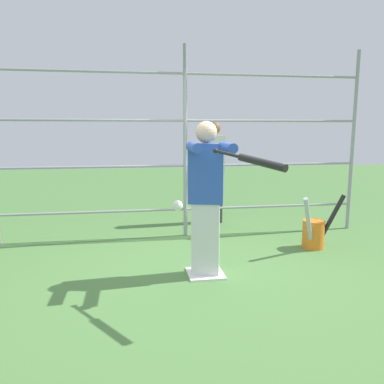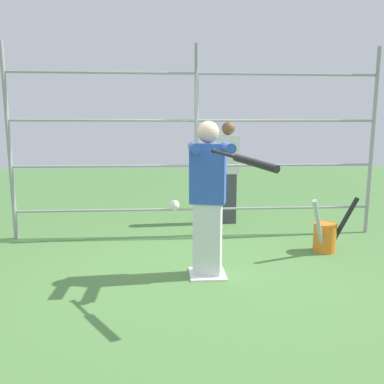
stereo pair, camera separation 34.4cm
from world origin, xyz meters
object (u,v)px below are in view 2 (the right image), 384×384
Objects in this scene: softball_in_flight at (174,205)px; bystander_behind_fence at (228,171)px; baseball_bat_swinging at (249,161)px; bat_bucket at (326,235)px; batter at (208,194)px.

softball_in_flight is 0.05× the size of bystander_behind_fence.
bat_bucket is (-1.41, -1.59, -1.13)m from baseball_bat_swinging.
batter is at bearing -74.33° from baseball_bat_swinging.
softball_in_flight is 0.12× the size of bat_bucket.
baseball_bat_swinging is 7.98× the size of softball_in_flight.
baseball_bat_swinging is at bearing 83.82° from bystander_behind_fence.
batter is 2.20× the size of bat_bucket.
batter reaches higher than softball_in_flight.
bat_bucket is at bearing -156.74° from batter.
softball_in_flight is at bearing 54.42° from batter.
bystander_behind_fence reaches higher than baseball_bat_swinging.
batter reaches higher than bat_bucket.
softball_in_flight is at bearing -29.94° from baseball_bat_swinging.
batter is 17.74× the size of softball_in_flight.
bystander_behind_fence reaches higher than batter.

